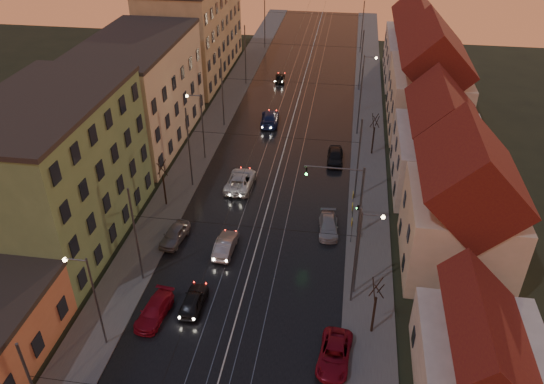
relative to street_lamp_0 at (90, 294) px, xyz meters
The scene contains 44 objects.
ground 10.52m from the street_lamp_0, 12.39° to the right, with size 160.00×160.00×0.00m, color black.
road 39.38m from the street_lamp_0, 76.53° to the left, with size 16.00×120.00×0.04m, color black.
sidewalk_left 38.31m from the street_lamp_0, 91.35° to the left, with size 4.00×120.00×0.15m, color #4C4C4C.
sidewalk_right 42.80m from the street_lamp_0, 63.31° to the left, with size 4.00×120.00×0.15m, color #4C4C4C.
tram_rail_0 38.92m from the street_lamp_0, 79.70° to the left, with size 0.06×120.00×0.03m, color gray.
tram_rail_1 39.20m from the street_lamp_0, 77.63° to the left, with size 0.06×120.00×0.03m, color gray.
tram_rail_2 39.56m from the street_lamp_0, 75.43° to the left, with size 0.06×120.00×0.03m, color gray.
tram_rail_3 39.94m from the street_lamp_0, 73.43° to the left, with size 0.06×120.00×0.03m, color gray.
apartment_left_1 14.73m from the street_lamp_0, 124.98° to the left, with size 10.00×18.00×13.00m, color #597E50.
apartment_left_2 33.10m from the street_lamp_0, 104.70° to the left, with size 10.00×20.00×12.00m, color beige.
apartment_left_3 56.67m from the street_lamp_0, 98.53° to the left, with size 10.00×24.00×14.00m, color #9C8B65.
house_right_0 26.18m from the street_lamp_0, ahead, with size 8.16×10.20×5.80m.
house_right_1 29.17m from the street_lamp_0, 26.47° to the left, with size 8.67×10.20×10.80m.
house_right_2 36.84m from the street_lamp_0, 44.89° to the left, with size 9.18×12.24×9.20m.
house_right_3 48.61m from the street_lamp_0, 57.52° to the left, with size 9.18×14.28×11.50m.
house_right_4 64.52m from the street_lamp_0, 66.13° to the left, with size 9.18×16.32×10.00m.
catenary_pole_l_1 7.03m from the street_lamp_0, 85.88° to the left, with size 0.16×0.16×9.00m, color #595B60.
catenary_pole_r_1 19.04m from the street_lamp_0, 21.57° to the left, with size 0.16×0.16×9.00m, color #595B60.
catenary_pole_l_2 22.01m from the street_lamp_0, 88.69° to the left, with size 0.16×0.16×9.00m, color #595B60.
catenary_pole_r_2 28.24m from the street_lamp_0, 51.17° to the left, with size 0.16×0.16×9.00m, color #595B60.
catenary_pole_l_3 37.01m from the street_lamp_0, 89.22° to the left, with size 0.16×0.16×9.00m, color #595B60.
catenary_pole_r_3 41.02m from the street_lamp_0, 64.43° to the left, with size 0.16×0.16×9.00m, color #595B60.
catenary_pole_l_4 52.00m from the street_lamp_0, 89.44° to the left, with size 0.16×0.16×9.00m, color #595B60.
catenary_pole_r_4 54.93m from the street_lamp_0, 71.20° to the left, with size 0.16×0.16×9.00m, color #595B60.
catenary_pole_l_5 70.00m from the street_lamp_0, 89.59° to the left, with size 0.16×0.16×9.00m, color #595B60.
catenary_pole_r_5 72.21m from the street_lamp_0, 75.81° to the left, with size 0.16×0.16×9.00m, color #595B60.
street_lamp_0 is the anchor object (origin of this frame).
street_lamp_1 19.89m from the street_lamp_0, 23.72° to the left, with size 1.75×0.32×8.00m.
street_lamp_2 28.00m from the street_lamp_0, 90.00° to the left, with size 1.75×0.32×8.00m.
street_lamp_3 47.62m from the street_lamp_0, 67.52° to the left, with size 1.75×0.32×8.00m.
traffic_light_mast 23.42m from the street_lamp_0, 43.10° to the left, with size 5.30×0.32×7.20m.
bare_tree_0 18.19m from the street_lamp_0, 93.47° to the left, with size 1.09×1.09×5.11m.
bare_tree_1 19.86m from the street_lamp_0, 11.71° to the left, with size 1.09×1.09×5.11m.
bare_tree_2 37.56m from the street_lamp_0, 58.63° to the left, with size 1.09×1.09×5.11m.
driving_car_0 8.35m from the street_lamp_0, 39.52° to the left, with size 1.59×3.96×1.35m, color black.
driving_car_1 14.00m from the street_lamp_0, 60.96° to the left, with size 1.50×4.30×1.42m, color #A2A1A6.
driving_car_2 23.61m from the street_lamp_0, 76.00° to the left, with size 2.59×5.62×1.56m, color silver.
driving_car_3 39.29m from the street_lamp_0, 80.74° to the left, with size 2.22×5.45×1.58m, color navy.
driving_car_4 54.35m from the street_lamp_0, 84.15° to the left, with size 1.46×3.63×1.24m, color black.
parked_left_2 5.99m from the street_lamp_0, 46.61° to the left, with size 1.79×4.40×1.28m, color maroon.
parked_left_3 13.27m from the street_lamp_0, 82.93° to the left, with size 1.65×4.11×1.40m, color gray.
parked_right_0 17.26m from the street_lamp_0, ahead, with size 2.17×4.70×1.31m, color maroon.
parked_right_1 22.60m from the street_lamp_0, 46.20° to the left, with size 1.76×4.33×1.26m, color #A8A8AE.
parked_right_2 33.44m from the street_lamp_0, 62.54° to the left, with size 1.79×4.45×1.52m, color black.
Camera 1 is at (7.04, -22.34, 30.02)m, focal length 35.00 mm.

